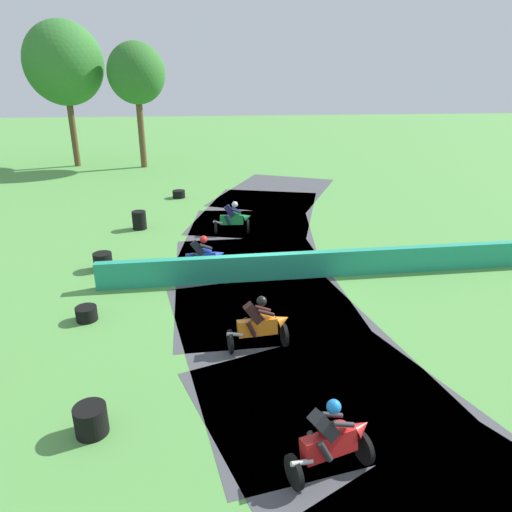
{
  "coord_description": "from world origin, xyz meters",
  "views": [
    {
      "loc": [
        -1.43,
        -14.53,
        6.65
      ],
      "look_at": [
        0.02,
        -0.09,
        0.9
      ],
      "focal_mm": 33.28,
      "sensor_mm": 36.0,
      "label": 1
    }
  ],
  "objects_px": {
    "motorcycle_trailing_orange": "(260,324)",
    "tire_stack_near": "(179,194)",
    "motorcycle_chase_blue": "(203,257)",
    "tire_stack_mid_a": "(139,220)",
    "motorcycle_fourth_red": "(332,439)",
    "tire_stack_far": "(86,314)",
    "tire_stack_extra_a": "(91,420)",
    "motorcycle_lead_green": "(233,218)",
    "tire_stack_mid_b": "(103,261)"
  },
  "relations": [
    {
      "from": "motorcycle_chase_blue",
      "to": "tire_stack_extra_a",
      "type": "distance_m",
      "value": 7.83
    },
    {
      "from": "motorcycle_trailing_orange",
      "to": "tire_stack_extra_a",
      "type": "xyz_separation_m",
      "value": [
        -3.6,
        -2.74,
        -0.36
      ]
    },
    {
      "from": "motorcycle_chase_blue",
      "to": "tire_stack_near",
      "type": "distance_m",
      "value": 10.78
    },
    {
      "from": "motorcycle_trailing_orange",
      "to": "tire_stack_near",
      "type": "bearing_deg",
      "value": 100.35
    },
    {
      "from": "tire_stack_mid_b",
      "to": "tire_stack_far",
      "type": "distance_m",
      "value": 3.73
    },
    {
      "from": "tire_stack_near",
      "to": "tire_stack_far",
      "type": "distance_m",
      "value": 13.72
    },
    {
      "from": "motorcycle_chase_blue",
      "to": "motorcycle_trailing_orange",
      "type": "distance_m",
      "value": 5.01
    },
    {
      "from": "tire_stack_mid_a",
      "to": "motorcycle_fourth_red",
      "type": "bearing_deg",
      "value": -70.23
    },
    {
      "from": "tire_stack_extra_a",
      "to": "motorcycle_trailing_orange",
      "type": "bearing_deg",
      "value": 37.24
    },
    {
      "from": "motorcycle_lead_green",
      "to": "motorcycle_trailing_orange",
      "type": "xyz_separation_m",
      "value": [
        0.16,
        -9.12,
        -0.0
      ]
    },
    {
      "from": "tire_stack_near",
      "to": "tire_stack_mid_a",
      "type": "bearing_deg",
      "value": -105.21
    },
    {
      "from": "motorcycle_trailing_orange",
      "to": "tire_stack_far",
      "type": "xyz_separation_m",
      "value": [
        -4.73,
        1.88,
        -0.46
      ]
    },
    {
      "from": "tire_stack_near",
      "to": "motorcycle_trailing_orange",
      "type": "bearing_deg",
      "value": -79.65
    },
    {
      "from": "motorcycle_trailing_orange",
      "to": "tire_stack_mid_b",
      "type": "bearing_deg",
      "value": 131.71
    },
    {
      "from": "tire_stack_near",
      "to": "tire_stack_far",
      "type": "bearing_deg",
      "value": -97.99
    },
    {
      "from": "motorcycle_trailing_orange",
      "to": "motorcycle_lead_green",
      "type": "bearing_deg",
      "value": 90.97
    },
    {
      "from": "tire_stack_near",
      "to": "tire_stack_far",
      "type": "xyz_separation_m",
      "value": [
        -1.91,
        -13.59,
        0.0
      ]
    },
    {
      "from": "tire_stack_near",
      "to": "tire_stack_mid_b",
      "type": "height_order",
      "value": "tire_stack_mid_b"
    },
    {
      "from": "motorcycle_chase_blue",
      "to": "motorcycle_lead_green",
      "type": "bearing_deg",
      "value": 73.28
    },
    {
      "from": "motorcycle_lead_green",
      "to": "tire_stack_near",
      "type": "xyz_separation_m",
      "value": [
        -2.67,
        6.35,
        -0.46
      ]
    },
    {
      "from": "motorcycle_trailing_orange",
      "to": "tire_stack_mid_a",
      "type": "distance_m",
      "value": 10.98
    },
    {
      "from": "motorcycle_chase_blue",
      "to": "tire_stack_mid_a",
      "type": "xyz_separation_m",
      "value": [
        -2.82,
        5.32,
        -0.24
      ]
    },
    {
      "from": "tire_stack_mid_b",
      "to": "tire_stack_extra_a",
      "type": "xyz_separation_m",
      "value": [
        1.39,
        -8.33,
        0.0
      ]
    },
    {
      "from": "motorcycle_trailing_orange",
      "to": "tire_stack_near",
      "type": "relative_size",
      "value": 2.46
    },
    {
      "from": "motorcycle_lead_green",
      "to": "tire_stack_far",
      "type": "bearing_deg",
      "value": -122.3
    },
    {
      "from": "motorcycle_fourth_red",
      "to": "tire_stack_extra_a",
      "type": "xyz_separation_m",
      "value": [
        -4.42,
        1.35,
        -0.35
      ]
    },
    {
      "from": "tire_stack_mid_a",
      "to": "tire_stack_far",
      "type": "distance_m",
      "value": 8.25
    },
    {
      "from": "motorcycle_lead_green",
      "to": "tire_stack_mid_b",
      "type": "xyz_separation_m",
      "value": [
        -4.83,
        -3.53,
        -0.36
      ]
    },
    {
      "from": "motorcycle_trailing_orange",
      "to": "motorcycle_fourth_red",
      "type": "distance_m",
      "value": 4.17
    },
    {
      "from": "motorcycle_fourth_red",
      "to": "tire_stack_far",
      "type": "distance_m",
      "value": 8.16
    },
    {
      "from": "motorcycle_lead_green",
      "to": "motorcycle_fourth_red",
      "type": "xyz_separation_m",
      "value": [
        0.98,
        -13.21,
        -0.01
      ]
    },
    {
      "from": "tire_stack_mid_a",
      "to": "tire_stack_near",
      "type": "bearing_deg",
      "value": 74.79
    },
    {
      "from": "tire_stack_near",
      "to": "tire_stack_mid_b",
      "type": "bearing_deg",
      "value": -102.37
    },
    {
      "from": "tire_stack_mid_a",
      "to": "tire_stack_extra_a",
      "type": "relative_size",
      "value": 1.25
    },
    {
      "from": "tire_stack_mid_a",
      "to": "tire_stack_mid_b",
      "type": "relative_size",
      "value": 1.22
    },
    {
      "from": "motorcycle_lead_green",
      "to": "tire_stack_mid_a",
      "type": "bearing_deg",
      "value": 166.52
    },
    {
      "from": "motorcycle_chase_blue",
      "to": "motorcycle_trailing_orange",
      "type": "bearing_deg",
      "value": -73.07
    },
    {
      "from": "tire_stack_mid_b",
      "to": "tire_stack_mid_a",
      "type": "bearing_deg",
      "value": 81.08
    },
    {
      "from": "motorcycle_fourth_red",
      "to": "tire_stack_mid_a",
      "type": "bearing_deg",
      "value": 109.77
    },
    {
      "from": "tire_stack_far",
      "to": "tire_stack_mid_b",
      "type": "bearing_deg",
      "value": 93.94
    },
    {
      "from": "motorcycle_fourth_red",
      "to": "tire_stack_mid_a",
      "type": "distance_m",
      "value": 15.09
    },
    {
      "from": "tire_stack_near",
      "to": "tire_stack_extra_a",
      "type": "xyz_separation_m",
      "value": [
        -0.77,
        -18.2,
        0.1
      ]
    },
    {
      "from": "motorcycle_lead_green",
      "to": "motorcycle_trailing_orange",
      "type": "distance_m",
      "value": 9.12
    },
    {
      "from": "motorcycle_lead_green",
      "to": "tire_stack_extra_a",
      "type": "bearing_deg",
      "value": -106.19
    },
    {
      "from": "tire_stack_far",
      "to": "motorcycle_chase_blue",
      "type": "bearing_deg",
      "value": 41.59
    },
    {
      "from": "tire_stack_near",
      "to": "tire_stack_mid_a",
      "type": "xyz_separation_m",
      "value": [
        -1.46,
        -5.36,
        0.2
      ]
    },
    {
      "from": "motorcycle_lead_green",
      "to": "tire_stack_extra_a",
      "type": "xyz_separation_m",
      "value": [
        -3.44,
        -11.86,
        -0.36
      ]
    },
    {
      "from": "motorcycle_lead_green",
      "to": "tire_stack_far",
      "type": "height_order",
      "value": "motorcycle_lead_green"
    },
    {
      "from": "motorcycle_lead_green",
      "to": "motorcycle_trailing_orange",
      "type": "bearing_deg",
      "value": -89.03
    },
    {
      "from": "motorcycle_fourth_red",
      "to": "tire_stack_far",
      "type": "height_order",
      "value": "motorcycle_fourth_red"
    }
  ]
}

